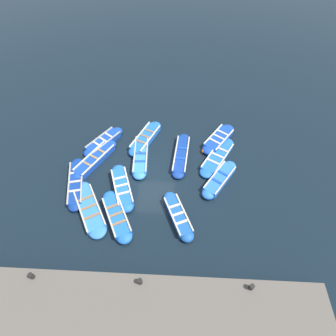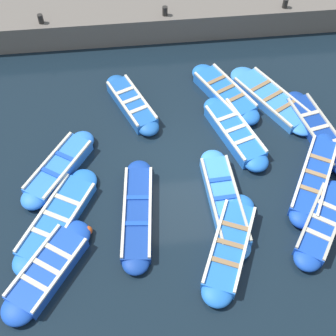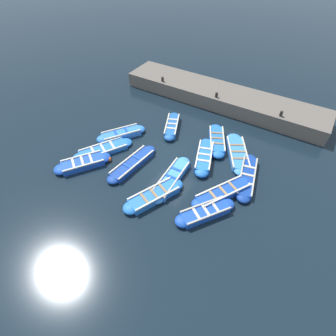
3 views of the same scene
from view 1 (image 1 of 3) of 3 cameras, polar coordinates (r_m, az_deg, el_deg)
ground_plane at (r=16.02m, az=-3.08°, el=-1.48°), size 120.00×120.00×0.00m
boat_drifting at (r=16.82m, az=2.89°, el=2.87°), size 3.90×1.13×0.38m
boat_broadside at (r=15.16m, az=-16.72°, el=-8.40°), size 3.86×2.76×0.36m
boat_near_quay at (r=17.00m, az=10.70°, el=2.37°), size 3.77×2.66×0.35m
boat_inner_gap at (r=16.86m, az=-5.91°, el=2.79°), size 3.91×1.01×0.40m
boat_outer_left at (r=18.06m, az=10.94°, el=6.22°), size 3.25×2.63×0.44m
boat_outer_right at (r=17.14m, az=-15.64°, el=1.84°), size 3.65×2.51×0.47m
boat_alongside at (r=18.08m, az=-13.84°, el=5.59°), size 3.12×2.50×0.44m
boat_centre at (r=15.43m, az=-9.94°, el=-4.16°), size 3.50×1.89×0.47m
boat_mid_row at (r=15.84m, az=11.15°, el=-2.42°), size 3.17×2.48×0.45m
boat_tucked at (r=14.51m, az=-11.08°, el=-10.20°), size 3.41×2.28×0.45m
boat_far_corner at (r=17.86m, az=-4.95°, el=6.48°), size 3.61×2.21×0.44m
boat_stern_in at (r=16.34m, az=-19.37°, el=-3.13°), size 3.92×1.56×0.39m
boat_end_of_row at (r=14.27m, az=2.20°, el=-10.32°), size 3.20×1.92×0.45m
quay_wall at (r=12.45m, az=-6.48°, el=-29.23°), size 2.97×15.58×1.06m
bollard_north at (r=13.32m, az=-27.60°, el=-20.09°), size 0.20×0.20×0.35m
bollard_mid_north at (r=11.99m, az=-6.11°, el=-23.33°), size 0.20×0.20×0.35m
bollard_mid_south at (r=12.37m, az=17.71°, el=-23.45°), size 0.20×0.20×0.35m
buoy_orange_near at (r=17.20m, az=7.72°, el=3.62°), size 0.27×0.27×0.27m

